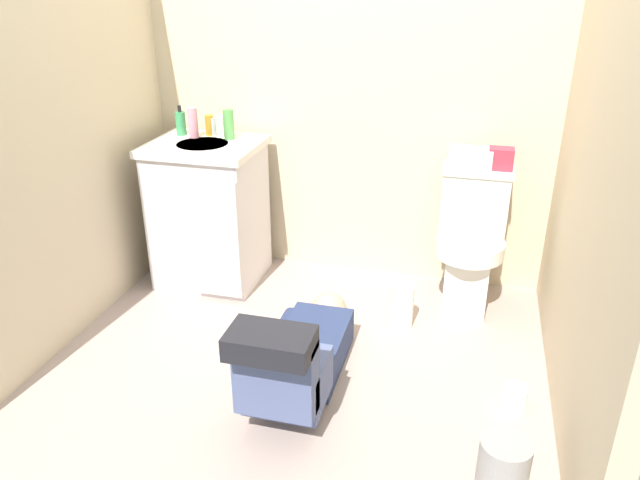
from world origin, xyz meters
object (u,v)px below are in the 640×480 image
Objects in this scene: vanity_cabinet at (210,212)px; person_plumber at (299,355)px; toilet at (470,242)px; bottle_green at (229,124)px; paper_towel_roll at (403,306)px; bottle_amber at (210,125)px; trash_can at (502,472)px; toilet_paper_roll at (514,397)px; bottle_white at (221,126)px; toiletry_bag at (501,159)px; faucet at (214,127)px; tissue_box at (470,157)px; bottle_pink at (193,123)px; soap_dispenser at (181,123)px.

vanity_cabinet reaches higher than person_plumber.
toilet is 1.45m from bottle_green.
paper_towel_roll is (1.15, -0.25, -0.30)m from vanity_cabinet.
bottle_amber is 2.32m from trash_can.
toilet is 6.41× the size of bottle_amber.
toilet_paper_roll is at bearing -74.03° from toilet.
bottle_white is 1.02× the size of toilet_paper_roll.
toilet is 6.05× the size of toiletry_bag.
toiletry_bag is (1.56, 0.01, -0.06)m from faucet.
toiletry_bag reaches higher than paper_towel_roll.
tissue_box is 0.15m from toiletry_bag.
bottle_white reaches higher than faucet.
bottle_pink is at bearing 179.09° from toilet.
trash_can reaches higher than paper_towel_roll.
bottle_white is at bearing 150.73° from toilet_paper_roll.
trash_can is (1.63, -1.43, -0.74)m from faucet.
trash_can is (0.18, -1.35, -0.24)m from toilet.
paper_towel_roll is 2.08× the size of toilet_paper_roll.
toiletry_bag is 1.46m from bottle_green.
faucet is 0.04m from bottle_white.
toilet_paper_roll is at bearing -24.40° from vanity_cabinet.
faucet is 0.03m from bottle_amber.
toilet is 7.50× the size of faucet.
soap_dispenser is (-0.19, 0.13, 0.47)m from vanity_cabinet.
toilet_paper_roll is at bearing -25.36° from soap_dispenser.
tissue_box is (-0.05, 0.09, 0.43)m from toilet.
tissue_box is 2.00× the size of toilet_paper_roll.
toilet is 1.73m from soap_dispenser.
bottle_green is 2.21m from trash_can.
bottle_white is (-1.42, 0.09, 0.51)m from toilet.
bottle_green is at bearing 151.11° from toilet_paper_roll.
faucet is 0.12m from bottle_green.
paper_towel_roll is at bearing 59.59° from person_plumber.
soap_dispenser is 1.00× the size of bottle_pink.
tissue_box is (0.62, 1.03, 0.62)m from person_plumber.
paper_towel_roll is (-0.48, 1.03, -0.01)m from trash_can.
paper_towel_roll is (-0.25, -0.41, -0.69)m from tissue_box.
person_plumber is 6.45× the size of bottle_green.
bottle_amber is 0.71× the size of bottle_green.
bottle_pink reaches higher than toilet_paper_roll.
soap_dispenser is at bearing -170.07° from bottle_amber.
toiletry_bag reaches higher than vanity_cabinet.
faucet is at bearing 127.70° from person_plumber.
tissue_box is 1.96× the size of bottle_white.
soap_dispenser is at bearing 142.22° from trash_can.
person_plumber is (-0.67, -0.94, -0.19)m from toilet.
toiletry_bag is (0.10, 0.09, 0.44)m from toilet.
person_plumber is 6.40× the size of bottle_pink.
tissue_box is at bearing 107.06° from toilet_paper_roll.
bottle_pink is at bearing -138.15° from bottle_amber.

